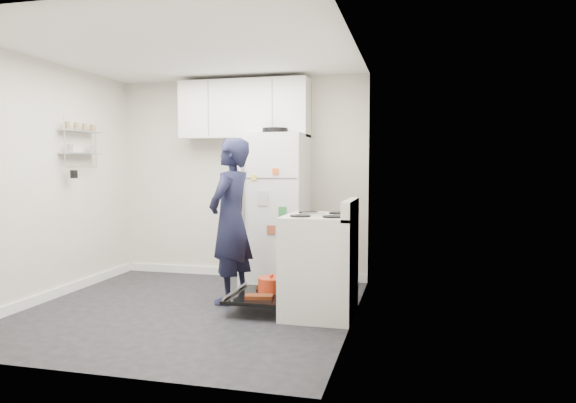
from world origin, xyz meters
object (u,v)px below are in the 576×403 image
(electric_range, at_px, (319,266))
(refrigerator, at_px, (275,209))
(open_oven_door, at_px, (264,291))
(person, at_px, (231,221))

(electric_range, distance_m, refrigerator, 1.38)
(open_oven_door, height_order, person, person)
(refrigerator, bearing_deg, person, -105.46)
(electric_range, distance_m, person, 1.06)
(electric_range, bearing_deg, refrigerator, 123.35)
(open_oven_door, bearing_deg, person, 155.91)
(electric_range, distance_m, open_oven_door, 0.62)
(electric_range, xyz_separation_m, person, (-0.96, 0.23, 0.38))
(electric_range, height_order, refrigerator, refrigerator)
(electric_range, xyz_separation_m, refrigerator, (-0.72, 1.10, 0.43))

